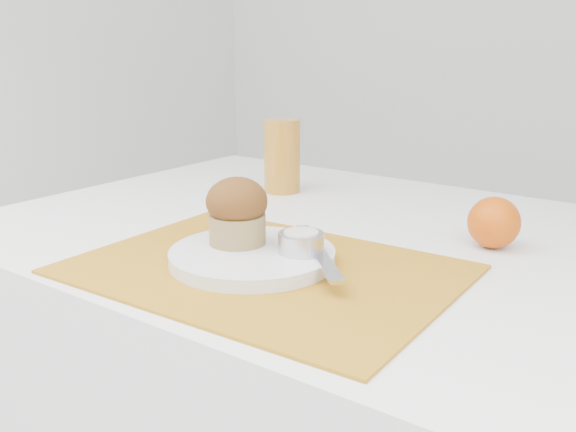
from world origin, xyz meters
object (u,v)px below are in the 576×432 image
Objects in this scene: plate at (252,256)px; orange at (494,223)px; muffin at (237,211)px; juice_glass at (282,156)px.

plate is 2.96× the size of orange.
muffin is (-0.26, -0.25, 0.03)m from orange.
juice_glass is at bearing 117.93° from muffin.
plate is 2.31× the size of muffin.
plate is 0.42m from juice_glass.
orange is at bearing -11.97° from juice_glass.
juice_glass reaches higher than orange.
orange reaches higher than plate.
muffin is at bearing 161.79° from plate.
juice_glass is (-0.45, 0.10, 0.03)m from orange.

